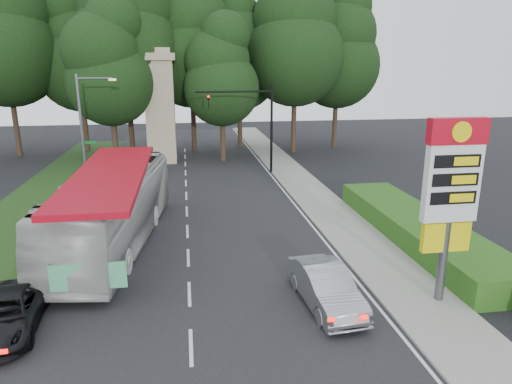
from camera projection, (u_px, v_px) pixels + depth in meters
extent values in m
plane|color=black|center=(191.00, 357.00, 13.80)|extent=(120.00, 120.00, 0.00)
cube|color=black|center=(187.00, 225.00, 25.22)|extent=(14.00, 80.00, 0.02)
cube|color=gray|center=(335.00, 217.00, 26.48)|extent=(3.00, 80.00, 0.12)
cube|color=#193814|center=(38.00, 202.00, 29.52)|extent=(5.00, 50.00, 0.02)
cube|color=#2A5416|center=(418.00, 229.00, 22.97)|extent=(3.00, 14.00, 1.20)
cylinder|color=#59595E|center=(442.00, 262.00, 16.65)|extent=(0.32, 0.32, 3.20)
cube|color=yellow|center=(445.00, 237.00, 16.38)|extent=(1.80, 0.25, 1.10)
cube|color=silver|center=(452.00, 183.00, 15.85)|extent=(2.00, 0.35, 2.80)
cube|color=#AD091A|center=(458.00, 131.00, 15.37)|extent=(2.10, 0.40, 0.90)
cylinder|color=yellow|center=(462.00, 132.00, 15.16)|extent=(0.70, 0.05, 0.70)
cube|color=black|center=(458.00, 161.00, 15.45)|extent=(1.70, 0.04, 0.45)
cube|color=black|center=(455.00, 180.00, 15.63)|extent=(1.70, 0.04, 0.45)
cube|color=black|center=(453.00, 198.00, 15.80)|extent=(1.70, 0.04, 0.45)
cylinder|color=black|center=(271.00, 129.00, 36.74)|extent=(0.20, 0.20, 7.20)
cylinder|color=black|center=(234.00, 92.00, 35.49)|extent=(6.00, 0.14, 0.14)
imported|color=black|center=(208.00, 95.00, 35.26)|extent=(0.18, 0.22, 1.10)
sphere|color=#FF0C05|center=(209.00, 97.00, 35.14)|extent=(0.18, 0.18, 0.18)
cylinder|color=#59595E|center=(82.00, 131.00, 32.61)|extent=(0.20, 0.20, 8.00)
cylinder|color=#59595E|center=(95.00, 78.00, 31.81)|extent=(2.40, 0.12, 0.12)
cube|color=#FFE599|center=(112.00, 80.00, 32.01)|extent=(0.50, 0.22, 0.14)
cube|color=#0C591E|center=(90.00, 142.00, 32.89)|extent=(0.85, 0.04, 0.22)
cube|color=#0C591E|center=(85.00, 146.00, 33.33)|extent=(0.04, 0.85, 0.22)
cube|color=tan|center=(161.00, 113.00, 40.87)|extent=(2.50, 2.50, 9.00)
cube|color=tan|center=(158.00, 57.00, 39.59)|extent=(3.00, 3.00, 0.60)
cube|color=tan|center=(157.00, 51.00, 39.46)|extent=(2.20, 2.20, 0.50)
cylinder|color=#2D2116|center=(16.00, 124.00, 43.91)|extent=(0.50, 0.50, 6.30)
sphere|color=black|center=(6.00, 54.00, 42.19)|extent=(9.80, 9.80, 9.80)
sphere|color=black|center=(0.00, 13.00, 41.25)|extent=(8.40, 8.40, 8.40)
cylinder|color=#2D2116|center=(85.00, 125.00, 46.83)|extent=(0.50, 0.50, 5.40)
sphere|color=black|center=(80.00, 69.00, 45.35)|extent=(8.40, 8.40, 8.40)
sphere|color=black|center=(77.00, 37.00, 44.55)|extent=(7.20, 7.20, 7.20)
sphere|color=black|center=(74.00, 9.00, 43.87)|extent=(5.40, 5.40, 5.40)
cylinder|color=#2D2116|center=(131.00, 123.00, 43.62)|extent=(0.50, 0.50, 6.48)
sphere|color=black|center=(126.00, 51.00, 41.84)|extent=(10.08, 10.08, 10.08)
sphere|color=black|center=(122.00, 9.00, 40.88)|extent=(8.64, 8.64, 8.64)
cylinder|color=#2D2116|center=(194.00, 122.00, 46.49)|extent=(0.50, 0.50, 5.94)
sphere|color=black|center=(191.00, 60.00, 44.86)|extent=(9.24, 9.24, 9.24)
sphere|color=black|center=(190.00, 25.00, 43.98)|extent=(7.92, 7.92, 7.92)
cylinder|color=#2D2116|center=(240.00, 123.00, 49.23)|extent=(0.50, 0.50, 5.22)
sphere|color=black|center=(239.00, 71.00, 47.80)|extent=(8.12, 8.12, 8.12)
sphere|color=black|center=(239.00, 42.00, 47.03)|extent=(6.96, 6.96, 6.96)
sphere|color=black|center=(239.00, 17.00, 46.37)|extent=(5.22, 5.22, 5.22)
cylinder|color=#2D2116|center=(294.00, 122.00, 46.05)|extent=(0.50, 0.50, 6.12)
sphere|color=black|center=(295.00, 57.00, 44.37)|extent=(9.52, 9.52, 9.52)
sphere|color=black|center=(296.00, 20.00, 43.46)|extent=(8.16, 8.16, 8.16)
cylinder|color=#2D2116|center=(335.00, 122.00, 48.77)|extent=(0.50, 0.50, 5.58)
sphere|color=black|center=(337.00, 66.00, 47.24)|extent=(8.68, 8.68, 8.68)
sphere|color=black|center=(339.00, 34.00, 46.41)|extent=(7.44, 7.44, 7.44)
sphere|color=black|center=(340.00, 7.00, 45.71)|extent=(5.58, 5.58, 5.58)
cylinder|color=#2D2116|center=(115.00, 139.00, 39.90)|extent=(0.50, 0.50, 4.68)
sphere|color=black|center=(110.00, 83.00, 38.62)|extent=(7.28, 7.28, 7.28)
sphere|color=black|center=(108.00, 51.00, 37.93)|extent=(6.24, 6.24, 6.24)
sphere|color=black|center=(105.00, 23.00, 37.34)|extent=(4.68, 4.68, 4.68)
cylinder|color=#2D2116|center=(223.00, 138.00, 41.84)|extent=(0.50, 0.50, 4.32)
sphere|color=black|center=(222.00, 88.00, 40.65)|extent=(6.72, 6.72, 6.72)
sphere|color=black|center=(221.00, 60.00, 40.01)|extent=(5.76, 5.76, 5.76)
sphere|color=black|center=(221.00, 36.00, 39.47)|extent=(4.32, 4.32, 4.32)
imported|color=beige|center=(114.00, 208.00, 22.17)|extent=(4.83, 13.59, 3.70)
imported|color=#A3A5AB|center=(326.00, 287.00, 16.62)|extent=(1.96, 4.64, 1.49)
imported|color=black|center=(6.00, 313.00, 15.04)|extent=(2.41, 4.68, 1.26)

